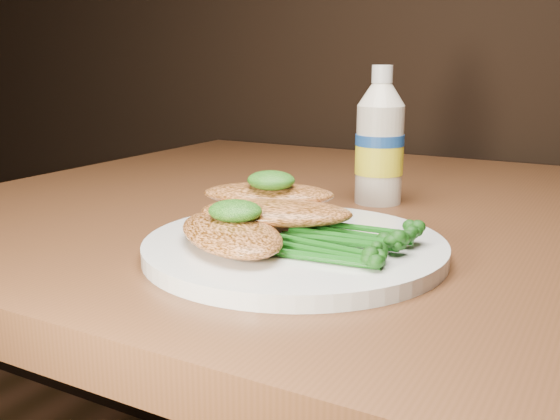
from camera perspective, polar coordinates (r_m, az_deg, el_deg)
The scene contains 8 objects.
plate at distance 0.54m, azimuth 1.33°, elevation -3.36°, with size 0.26×0.26×0.01m, color silver.
chicken_front at distance 0.52m, azimuth -4.43°, elevation -2.05°, with size 0.14×0.07×0.02m, color #CE7841.
chicken_mid at distance 0.55m, azimuth -0.35°, elevation -0.22°, with size 0.13×0.07×0.02m, color #CE7841.
chicken_back at distance 0.59m, azimuth -1.05°, elevation 1.45°, with size 0.12×0.06×0.02m, color #CE7841.
pesto_front at distance 0.53m, azimuth -4.05°, elevation -0.08°, with size 0.05×0.04×0.02m, color black.
pesto_back at distance 0.58m, azimuth -0.80°, elevation 2.67°, with size 0.05×0.04×0.02m, color black.
broccolini_bundle at distance 0.51m, azimuth 5.50°, elevation -2.46°, with size 0.13×0.10×0.02m, color #145512, non-canonical shape.
mayo_bottle at distance 0.73m, azimuth 8.96°, elevation 6.62°, with size 0.06×0.06×0.16m, color beige, non-canonical shape.
Camera 1 is at (0.13, 0.39, 0.92)m, focal length 40.79 mm.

